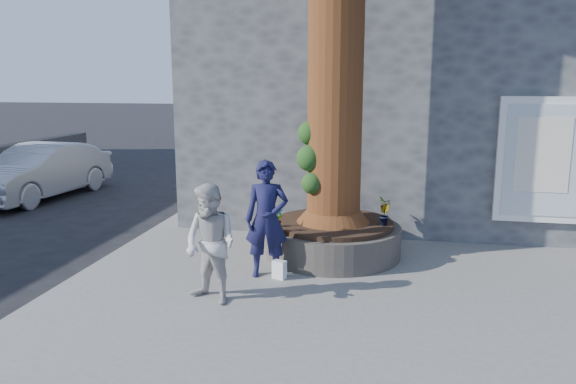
% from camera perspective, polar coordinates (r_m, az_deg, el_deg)
% --- Properties ---
extents(ground, '(120.00, 120.00, 0.00)m').
position_cam_1_polar(ground, '(8.07, -2.91, -11.16)').
color(ground, black).
rests_on(ground, ground).
extents(pavement, '(9.00, 8.00, 0.12)m').
position_cam_1_polar(pavement, '(8.77, 8.38, -8.95)').
color(pavement, slate).
rests_on(pavement, ground).
extents(yellow_line, '(0.10, 30.00, 0.01)m').
position_cam_1_polar(yellow_line, '(10.04, -18.75, -7.13)').
color(yellow_line, yellow).
rests_on(yellow_line, ground).
extents(stone_shop, '(10.30, 8.30, 6.30)m').
position_cam_1_polar(stone_shop, '(14.43, 14.06, 11.36)').
color(stone_shop, '#47494B').
rests_on(stone_shop, ground).
extents(planter, '(2.30, 2.30, 0.60)m').
position_cam_1_polar(planter, '(9.66, 4.57, -4.74)').
color(planter, black).
rests_on(planter, pavement).
extents(man, '(0.70, 0.51, 1.79)m').
position_cam_1_polar(man, '(8.48, -2.17, -2.78)').
color(man, '#141538').
rests_on(man, pavement).
extents(woman, '(0.97, 0.88, 1.62)m').
position_cam_1_polar(woman, '(7.59, -7.87, -5.27)').
color(woman, '#BBB8B3').
rests_on(woman, pavement).
extents(shopping_bag, '(0.23, 0.18, 0.28)m').
position_cam_1_polar(shopping_bag, '(8.58, -0.89, -7.88)').
color(shopping_bag, white).
rests_on(shopping_bag, pavement).
extents(car_silver, '(1.90, 4.43, 1.42)m').
position_cam_1_polar(car_silver, '(16.06, -23.84, 1.91)').
color(car_silver, '#9C9DA3').
rests_on(car_silver, ground).
extents(plant_a, '(0.21, 0.20, 0.33)m').
position_cam_1_polar(plant_a, '(9.16, -1.06, -2.53)').
color(plant_a, gray).
rests_on(plant_a, planter).
extents(plant_b, '(0.22, 0.23, 0.35)m').
position_cam_1_polar(plant_b, '(9.39, 9.72, -2.28)').
color(plant_b, gray).
rests_on(plant_b, planter).
extents(plant_c, '(0.23, 0.23, 0.29)m').
position_cam_1_polar(plant_c, '(8.86, -1.49, -3.14)').
color(plant_c, gray).
rests_on(plant_c, planter).
extents(plant_d, '(0.27, 0.29, 0.28)m').
position_cam_1_polar(plant_d, '(10.32, 9.85, -1.25)').
color(plant_d, gray).
rests_on(plant_d, planter).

